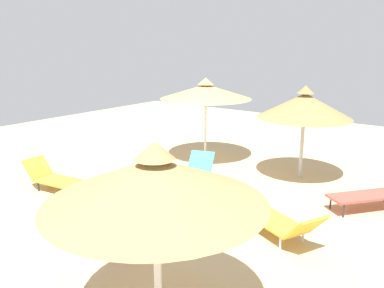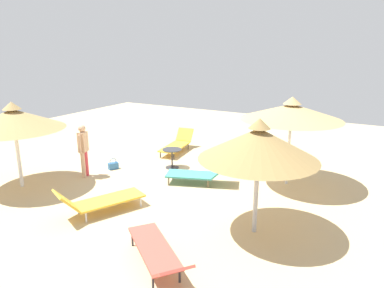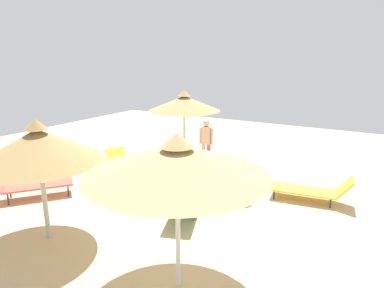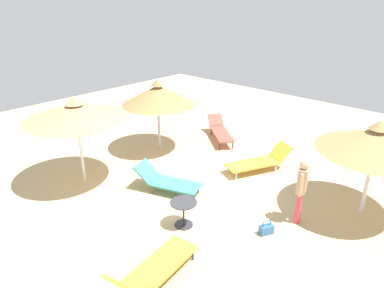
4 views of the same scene
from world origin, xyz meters
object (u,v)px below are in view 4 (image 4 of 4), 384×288
at_px(parasol_umbrella_front, 76,112).
at_px(side_table_round, 184,209).
at_px(person_standing_center, 301,187).
at_px(lounge_chair_edge, 259,161).
at_px(lounge_chair_near_left, 220,130).
at_px(handbag, 266,229).
at_px(parasol_umbrella_near_right, 158,95).
at_px(lounge_chair_far_right, 167,181).
at_px(lounge_chair_back, 153,269).
at_px(parasol_umbrella_far_left, 377,140).

xyz_separation_m(parasol_umbrella_front, side_table_round, (-0.45, 3.83, -1.77)).
bearing_deg(person_standing_center, lounge_chair_edge, -127.41).
bearing_deg(lounge_chair_near_left, handbag, 49.28).
distance_m(parasol_umbrella_front, side_table_round, 4.24).
xyz_separation_m(parasol_umbrella_near_right, lounge_chair_edge, (-1.01, 3.70, -1.71)).
relative_size(person_standing_center, handbag, 4.30).
height_order(lounge_chair_edge, person_standing_center, person_standing_center).
xyz_separation_m(parasol_umbrella_front, lounge_chair_far_right, (-1.29, 2.33, -1.88)).
height_order(lounge_chair_edge, side_table_round, lounge_chair_edge).
bearing_deg(parasol_umbrella_near_right, parasol_umbrella_front, 2.17).
relative_size(lounge_chair_back, lounge_chair_near_left, 1.01).
bearing_deg(side_table_round, lounge_chair_back, 26.28).
distance_m(parasol_umbrella_far_left, lounge_chair_near_left, 6.30).
distance_m(lounge_chair_back, person_standing_center, 4.05).
distance_m(parasol_umbrella_front, lounge_chair_far_right, 3.26).
distance_m(parasol_umbrella_near_right, handbag, 6.19).
distance_m(lounge_chair_near_left, lounge_chair_edge, 2.91).
relative_size(parasol_umbrella_front, side_table_round, 4.39).
relative_size(lounge_chair_back, handbag, 5.42).
relative_size(lounge_chair_far_right, handbag, 5.12).
xyz_separation_m(parasol_umbrella_front, lounge_chair_back, (1.30, 4.70, -1.90)).
height_order(lounge_chair_far_right, lounge_chair_edge, lounge_chair_edge).
height_order(lounge_chair_near_left, side_table_round, lounge_chair_near_left).
height_order(parasol_umbrella_near_right, parasol_umbrella_far_left, parasol_umbrella_near_right).
distance_m(lounge_chair_back, lounge_chair_edge, 5.66).
bearing_deg(side_table_round, lounge_chair_near_left, -150.23).
distance_m(lounge_chair_near_left, person_standing_center, 5.72).
relative_size(lounge_chair_back, side_table_round, 3.22).
relative_size(parasol_umbrella_front, lounge_chair_near_left, 1.37).
distance_m(parasol_umbrella_far_left, person_standing_center, 2.14).
height_order(parasol_umbrella_front, lounge_chair_back, parasol_umbrella_front).
bearing_deg(lounge_chair_near_left, lounge_chair_far_right, 18.20).
bearing_deg(parasol_umbrella_front, parasol_umbrella_far_left, 120.68).
distance_m(lounge_chair_back, side_table_round, 1.96).
height_order(parasol_umbrella_near_right, person_standing_center, parasol_umbrella_near_right).
relative_size(handbag, side_table_round, 0.59).
height_order(parasol_umbrella_near_right, lounge_chair_near_left, parasol_umbrella_near_right).
relative_size(lounge_chair_far_right, lounge_chair_back, 0.94).
bearing_deg(lounge_chair_edge, lounge_chair_near_left, -115.25).
xyz_separation_m(lounge_chair_far_right, lounge_chair_near_left, (-4.19, -1.38, 0.03)).
xyz_separation_m(lounge_chair_back, side_table_round, (-1.75, -0.86, 0.13)).
height_order(parasol_umbrella_near_right, side_table_round, parasol_umbrella_near_right).
height_order(parasol_umbrella_near_right, lounge_chair_far_right, parasol_umbrella_near_right).
bearing_deg(lounge_chair_back, parasol_umbrella_front, -105.46).
bearing_deg(parasol_umbrella_near_right, lounge_chair_near_left, 154.48).
distance_m(lounge_chair_edge, person_standing_center, 2.88).
bearing_deg(lounge_chair_far_right, lounge_chair_back, 42.39).
bearing_deg(parasol_umbrella_front, parasol_umbrella_near_right, -177.83).
relative_size(lounge_chair_back, lounge_chair_edge, 0.95).
bearing_deg(parasol_umbrella_near_right, parasol_umbrella_far_left, 96.84).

